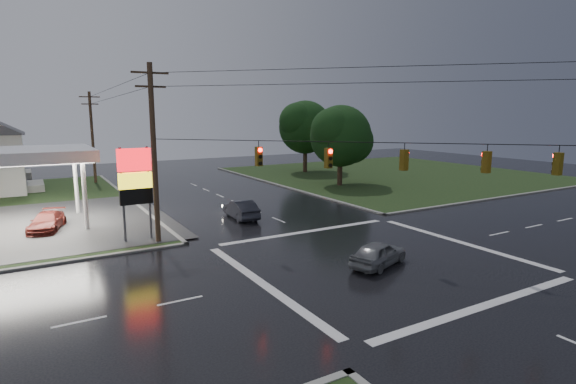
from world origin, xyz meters
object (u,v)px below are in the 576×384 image
tree_ne_far (306,127)px  car_crossing (378,254)px  tree_ne_near (342,136)px  utility_pole_nw (154,152)px  utility_pole_n (92,136)px  pylon_sign (135,179)px  car_north (241,209)px  car_pump (47,222)px

tree_ne_far → car_crossing: (-17.66, -34.84, -5.50)m
tree_ne_near → tree_ne_far: tree_ne_far is taller
utility_pole_nw → utility_pole_n: (0.00, 28.50, -0.25)m
pylon_sign → car_crossing: pylon_sign is taller
tree_ne_far → car_north: (-19.41, -21.04, -5.45)m
utility_pole_n → tree_ne_far: bearing=-8.5°
utility_pole_n → utility_pole_nw: bearing=-90.0°
tree_ne_far → car_crossing: bearing=-116.9°
tree_ne_near → utility_pole_n: bearing=145.9°
tree_ne_far → car_north: bearing=-132.7°
car_crossing → utility_pole_n: bearing=-6.5°
car_pump → tree_ne_far: bearing=45.4°
tree_ne_near → car_pump: tree_ne_near is taller
car_north → car_pump: 13.57m
pylon_sign → car_north: bearing=16.6°
tree_ne_near → car_north: size_ratio=2.03×
pylon_sign → car_north: pylon_sign is taller
tree_ne_far → car_pump: size_ratio=2.23×
utility_pole_nw → car_north: size_ratio=2.49×
utility_pole_n → tree_ne_near: bearing=-34.1°
tree_ne_near → car_pump: 30.49m
car_crossing → pylon_sign: bearing=21.8°
car_north → car_crossing: (1.75, -13.81, -0.05)m
pylon_sign → car_pump: bearing=130.3°
utility_pole_nw → car_crossing: bearing=-49.0°
car_crossing → tree_ne_near: bearing=-52.2°
car_crossing → car_north: bearing=-12.3°
utility_pole_n → car_crossing: 40.16m
utility_pole_n → tree_ne_near: 28.55m
utility_pole_nw → tree_ne_near: bearing=27.9°
tree_ne_near → tree_ne_far: bearing=75.9°
utility_pole_nw → car_north: bearing=25.5°
pylon_sign → car_north: size_ratio=1.36×
car_north → utility_pole_n: bearing=-70.5°
utility_pole_n → tree_ne_far: size_ratio=1.07×
pylon_sign → tree_ne_near: size_ratio=0.67×
tree_ne_near → utility_pole_nw: bearing=-152.1°
utility_pole_nw → car_pump: (-5.91, 6.79, -5.08)m
tree_ne_far → pylon_sign: bearing=-139.6°
utility_pole_n → car_north: utility_pole_n is taller
utility_pole_nw → tree_ne_near: utility_pole_nw is taller
utility_pole_nw → utility_pole_n: 28.50m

